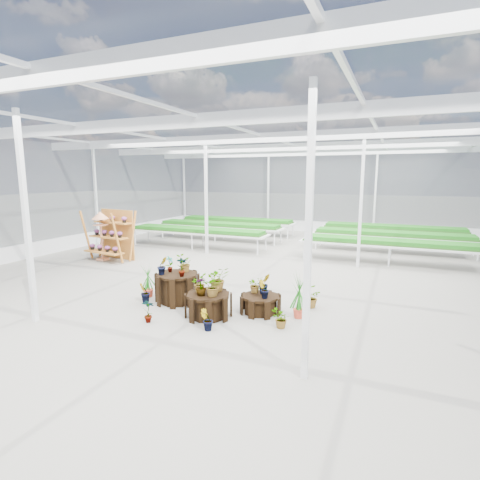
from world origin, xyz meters
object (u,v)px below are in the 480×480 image
at_px(plinth_tall, 177,288).
at_px(plinth_low, 261,304).
at_px(shelf_rack, 109,236).
at_px(bird_table, 101,236).
at_px(plinth_mid, 208,305).

xyz_separation_m(plinth_tall, plinth_low, (2.20, 0.10, -0.16)).
height_order(shelf_rack, bird_table, shelf_rack).
bearing_deg(plinth_low, plinth_mid, -145.01).
distance_m(plinth_tall, bird_table, 6.06).
xyz_separation_m(plinth_tall, plinth_mid, (1.20, -0.60, -0.10)).
relative_size(plinth_tall, plinth_mid, 1.05).
distance_m(plinth_low, bird_table, 8.02).
relative_size(shelf_rack, bird_table, 1.02).
distance_m(plinth_mid, plinth_low, 1.22).
distance_m(shelf_rack, bird_table, 0.30).
relative_size(plinth_tall, bird_table, 0.58).
distance_m(plinth_tall, plinth_mid, 1.35).
bearing_deg(plinth_tall, shelf_rack, 147.90).
relative_size(plinth_mid, bird_table, 0.55).
bearing_deg(plinth_tall, plinth_mid, -26.57).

